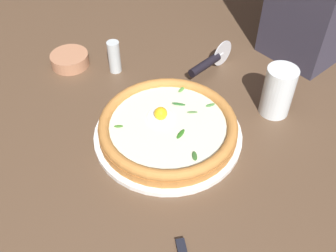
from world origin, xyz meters
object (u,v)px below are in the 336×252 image
object	(u,v)px
pizza_cutter	(209,62)
drinking_glass	(277,94)
pizza	(168,126)
pepper_shaker	(114,57)
side_bowl	(70,60)

from	to	relation	value
pizza_cutter	drinking_glass	world-z (taller)	drinking_glass
pizza	pepper_shaker	size ratio (longest dim) A/B	3.47
drinking_glass	side_bowl	bearing A→B (deg)	-138.79
side_bowl	drinking_glass	xyz separation A→B (m)	(0.41, 0.36, 0.04)
side_bowl	pepper_shaker	distance (m)	0.13
pizza	pepper_shaker	bearing A→B (deg)	-179.06
pizza_cutter	pepper_shaker	distance (m)	0.25
side_bowl	drinking_glass	bearing A→B (deg)	41.21
pizza	pizza_cutter	distance (m)	0.25
pizza	side_bowl	bearing A→B (deg)	-164.39
pizza	pizza_cutter	xyz separation A→B (m)	(-0.15, 0.21, 0.00)
pepper_shaker	pizza_cutter	bearing A→B (deg)	58.34
pizza_cutter	drinking_glass	xyz separation A→B (m)	(0.20, 0.05, 0.02)
side_bowl	pizza_cutter	size ratio (longest dim) A/B	0.65
pizza	drinking_glass	world-z (taller)	drinking_glass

